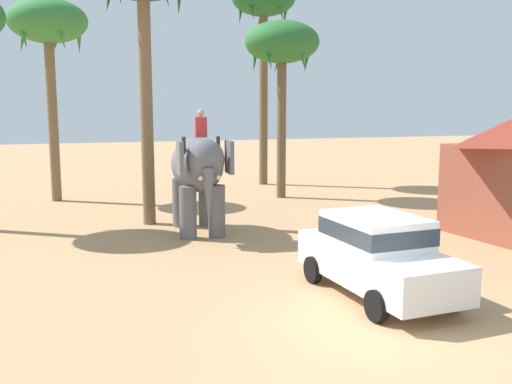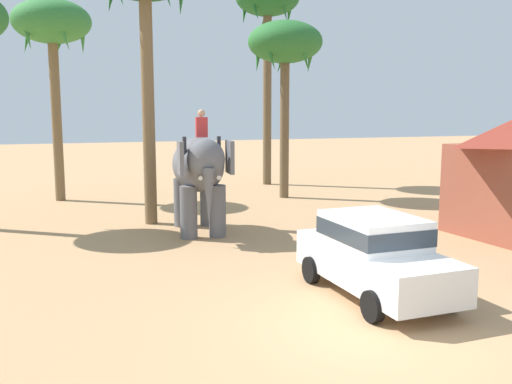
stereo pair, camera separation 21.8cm
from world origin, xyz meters
name	(u,v)px [view 1 (the left image)]	position (x,y,z in m)	size (l,w,h in m)	color
ground_plane	(376,334)	(0.00, 0.00, 0.00)	(120.00, 120.00, 0.00)	tan
car_sedan_foreground	(377,252)	(1.14, 1.86, 0.93)	(1.97, 4.15, 1.70)	white
elephant_with_mahout	(198,171)	(-0.89, 8.95, 1.99)	(1.89, 3.94, 3.88)	slate
palm_tree_behind_elephant	(282,47)	(4.33, 14.82, 6.53)	(3.20, 3.20, 7.63)	brown
palm_tree_near_hut	(48,27)	(-5.06, 17.21, 7.21)	(3.20, 3.20, 8.37)	brown
palm_tree_left_of_road	(264,6)	(5.15, 19.24, 8.99)	(3.20, 3.20, 10.30)	brown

